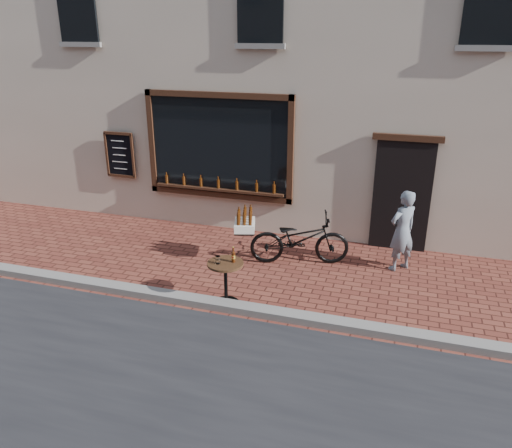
% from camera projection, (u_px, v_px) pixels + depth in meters
% --- Properties ---
extents(ground, '(90.00, 90.00, 0.00)m').
position_uv_depth(ground, '(257.00, 321.00, 7.59)').
color(ground, '#5C271D').
rests_on(ground, ground).
extents(kerb, '(90.00, 0.25, 0.12)m').
position_uv_depth(kerb, '(261.00, 311.00, 7.75)').
color(kerb, slate).
rests_on(kerb, ground).
extents(cargo_bicycle, '(2.21, 1.16, 1.04)m').
position_uv_depth(cargo_bicycle, '(297.00, 238.00, 9.33)').
color(cargo_bicycle, black).
rests_on(cargo_bicycle, ground).
extents(bistro_table, '(0.58, 0.58, 0.99)m').
position_uv_depth(bistro_table, '(226.00, 275.00, 7.88)').
color(bistro_table, black).
rests_on(bistro_table, ground).
extents(pedestrian, '(0.65, 0.65, 1.52)m').
position_uv_depth(pedestrian, '(402.00, 231.00, 8.99)').
color(pedestrian, slate).
rests_on(pedestrian, ground).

